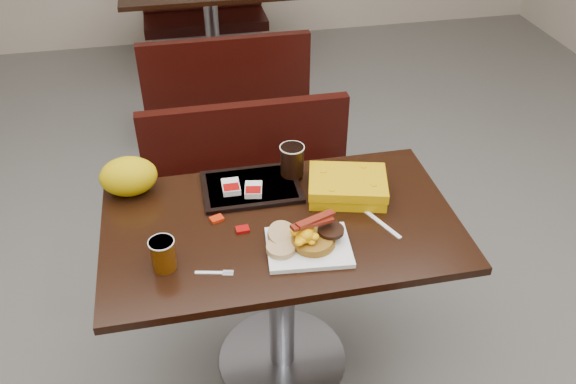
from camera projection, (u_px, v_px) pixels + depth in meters
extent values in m
cube|color=slate|center=(282.00, 361.00, 2.47)|extent=(6.00, 7.00, 0.01)
cube|color=white|center=(309.00, 247.00, 1.90)|extent=(0.29, 0.23, 0.02)
cylinder|color=#956218|center=(314.00, 240.00, 1.90)|extent=(0.16, 0.16, 0.03)
cylinder|color=black|center=(331.00, 230.00, 1.90)|extent=(0.09, 0.09, 0.01)
ellipsoid|color=yellow|center=(306.00, 236.00, 1.86)|extent=(0.09, 0.08, 0.05)
cylinder|color=tan|center=(281.00, 248.00, 1.87)|extent=(0.09, 0.09, 0.02)
cylinder|color=tan|center=(282.00, 234.00, 1.91)|extent=(0.12, 0.12, 0.05)
cylinder|color=#7B3904|center=(163.00, 254.00, 1.81)|extent=(0.10, 0.10, 0.11)
cube|color=white|center=(382.00, 224.00, 2.01)|extent=(0.08, 0.17, 0.00)
cube|color=#BC2208|center=(217.00, 219.00, 2.02)|extent=(0.05, 0.05, 0.01)
cube|color=#8C0504|center=(242.00, 229.00, 1.98)|extent=(0.05, 0.04, 0.01)
cube|color=black|center=(251.00, 187.00, 2.16)|extent=(0.35, 0.25, 0.02)
cube|color=silver|center=(231.00, 187.00, 2.13)|extent=(0.06, 0.09, 0.02)
cube|color=silver|center=(253.00, 190.00, 2.12)|extent=(0.07, 0.09, 0.02)
cylinder|color=black|center=(292.00, 161.00, 2.18)|extent=(0.10, 0.10, 0.12)
cube|color=#D09803|center=(347.00, 186.00, 2.12)|extent=(0.32, 0.27, 0.07)
ellipsoid|color=#DBBF07|center=(129.00, 176.00, 2.11)|extent=(0.21, 0.16, 0.14)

